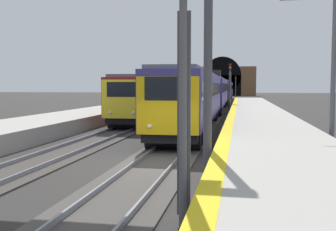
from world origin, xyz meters
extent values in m
plane|color=#302D2B|center=(0.00, 0.00, 0.00)|extent=(320.00, 320.00, 0.00)
cube|color=#ADA89E|center=(0.00, -4.49, 0.46)|extent=(112.00, 4.52, 0.91)
cube|color=yellow|center=(0.00, -2.48, 0.92)|extent=(112.00, 0.50, 0.01)
cube|color=#4C4742|center=(0.00, 0.00, 0.03)|extent=(160.00, 2.72, 0.06)
cube|color=gray|center=(0.00, 0.72, 0.14)|extent=(160.00, 0.07, 0.15)
cube|color=gray|center=(0.00, -0.72, 0.14)|extent=(160.00, 0.07, 0.15)
cube|color=#423D38|center=(0.00, 4.51, 0.03)|extent=(160.00, 2.61, 0.06)
cube|color=gray|center=(0.00, 5.23, 0.14)|extent=(160.00, 0.07, 0.15)
cube|color=gray|center=(0.00, 3.79, 0.14)|extent=(160.00, 0.07, 0.15)
cube|color=navy|center=(11.86, 0.00, 2.29)|extent=(19.71, 2.91, 2.77)
cube|color=black|center=(11.86, 0.00, 2.75)|extent=(18.92, 2.93, 0.81)
cube|color=slate|center=(11.86, 0.00, 3.77)|extent=(19.11, 2.49, 0.20)
cube|color=black|center=(11.86, 0.00, 0.73)|extent=(19.31, 2.58, 0.48)
cylinder|color=black|center=(3.50, -0.06, 0.43)|extent=(0.87, 2.55, 0.85)
cylinder|color=black|center=(5.30, -0.05, 0.43)|extent=(0.87, 2.55, 0.85)
cylinder|color=black|center=(18.42, 0.05, 0.43)|extent=(0.87, 2.55, 0.85)
cylinder|color=black|center=(20.22, 0.06, 0.43)|extent=(0.87, 2.55, 0.85)
cube|color=#E5B20F|center=(1.98, -0.08, 2.13)|extent=(0.14, 2.65, 2.45)
cube|color=black|center=(1.93, -0.08, 2.84)|extent=(0.05, 1.93, 1.00)
sphere|color=#F2EACC|center=(1.92, -0.83, 1.25)|extent=(0.20, 0.20, 0.20)
sphere|color=#F2EACC|center=(1.91, 0.68, 1.25)|extent=(0.20, 0.20, 0.20)
cube|color=navy|center=(32.00, 0.00, 2.29)|extent=(19.71, 2.91, 2.77)
cube|color=black|center=(32.00, 0.00, 2.77)|extent=(18.92, 2.93, 0.91)
cube|color=slate|center=(32.00, 0.00, 3.77)|extent=(19.11, 2.49, 0.20)
cube|color=black|center=(32.00, 0.00, 0.73)|extent=(19.31, 2.58, 0.48)
cylinder|color=black|center=(23.48, -0.06, 0.43)|extent=(0.87, 2.55, 0.85)
cylinder|color=black|center=(25.28, -0.05, 0.43)|extent=(0.87, 2.55, 0.85)
cylinder|color=black|center=(38.72, 0.05, 0.43)|extent=(0.87, 2.55, 0.85)
cylinder|color=black|center=(40.52, 0.06, 0.43)|extent=(0.87, 2.55, 0.85)
cube|color=navy|center=(52.13, 0.00, 2.29)|extent=(19.71, 2.91, 2.77)
cube|color=black|center=(52.13, 0.00, 2.68)|extent=(18.92, 2.93, 0.85)
cube|color=slate|center=(52.13, 0.00, 3.77)|extent=(19.11, 2.49, 0.20)
cube|color=black|center=(52.13, 0.00, 0.73)|extent=(19.31, 2.58, 0.48)
cylinder|color=black|center=(43.27, -0.07, 0.43)|extent=(0.87, 2.55, 0.85)
cylinder|color=black|center=(45.07, -0.05, 0.43)|extent=(0.87, 2.55, 0.85)
cylinder|color=black|center=(59.20, 0.05, 0.43)|extent=(0.87, 2.55, 0.85)
cylinder|color=black|center=(61.00, 0.07, 0.43)|extent=(0.87, 2.55, 0.85)
cube|color=navy|center=(72.27, 0.00, 2.29)|extent=(19.71, 2.91, 2.77)
cube|color=black|center=(72.27, 0.00, 2.72)|extent=(18.92, 2.93, 0.83)
cube|color=slate|center=(72.27, 0.00, 3.77)|extent=(19.11, 2.49, 0.20)
cube|color=black|center=(72.27, 0.00, 0.73)|extent=(19.31, 2.58, 0.48)
cylinder|color=black|center=(63.51, -0.07, 0.43)|extent=(0.87, 2.55, 0.85)
cylinder|color=black|center=(65.31, -0.05, 0.43)|extent=(0.87, 2.55, 0.85)
cylinder|color=black|center=(79.22, 0.05, 0.43)|extent=(0.87, 2.55, 0.85)
cylinder|color=black|center=(81.02, 0.07, 0.43)|extent=(0.87, 2.55, 0.85)
cube|color=black|center=(32.00, 0.00, 4.32)|extent=(1.31, 1.67, 0.90)
cube|color=maroon|center=(19.94, 4.51, 2.21)|extent=(20.28, 3.16, 2.62)
cube|color=black|center=(19.94, 4.51, 2.56)|extent=(19.47, 3.17, 0.94)
cube|color=slate|center=(19.94, 4.51, 3.61)|extent=(19.67, 2.74, 0.20)
cube|color=black|center=(19.94, 4.51, 0.72)|extent=(19.87, 2.83, 0.47)
cylinder|color=black|center=(11.09, 4.32, 0.42)|extent=(0.90, 2.53, 0.85)
cylinder|color=black|center=(12.89, 4.36, 0.42)|extent=(0.90, 2.53, 0.85)
cylinder|color=black|center=(26.99, 4.66, 0.42)|extent=(0.90, 2.53, 0.85)
cylinder|color=black|center=(28.79, 4.70, 0.42)|extent=(0.90, 2.53, 0.85)
cube|color=yellow|center=(9.79, 4.29, 2.12)|extent=(0.18, 2.62, 2.46)
cube|color=black|center=(9.74, 4.29, 2.73)|extent=(0.08, 1.91, 0.94)
sphere|color=#F2EACC|center=(9.74, 3.54, 1.25)|extent=(0.20, 0.20, 0.20)
sphere|color=#F2EACC|center=(9.71, 5.04, 1.25)|extent=(0.20, 0.20, 0.20)
cube|color=maroon|center=(40.63, 4.51, 2.21)|extent=(20.28, 3.16, 2.62)
cube|color=black|center=(40.63, 4.51, 2.56)|extent=(19.47, 3.17, 0.88)
cube|color=slate|center=(40.63, 4.51, 3.61)|extent=(19.67, 2.74, 0.20)
cube|color=black|center=(40.63, 4.51, 0.72)|extent=(19.87, 2.83, 0.47)
cylinder|color=black|center=(31.63, 4.32, 0.42)|extent=(0.90, 2.53, 0.85)
cylinder|color=black|center=(33.43, 4.36, 0.42)|extent=(0.90, 2.53, 0.85)
cylinder|color=black|center=(47.84, 4.66, 0.42)|extent=(0.90, 2.53, 0.85)
cylinder|color=black|center=(49.63, 4.70, 0.42)|extent=(0.90, 2.53, 0.85)
cube|color=black|center=(40.63, 4.51, 4.16)|extent=(1.33, 1.67, 0.90)
cylinder|color=#4C4C54|center=(-6.27, -1.91, 2.36)|extent=(0.16, 0.16, 4.71)
cube|color=#4C4C54|center=(-6.13, -1.91, 2.36)|extent=(0.04, 0.28, 4.24)
cylinder|color=#4C4C54|center=(31.50, -1.91, 2.39)|extent=(0.16, 0.16, 4.79)
cube|color=black|center=(31.50, -1.91, 5.16)|extent=(0.20, 0.38, 0.75)
cube|color=#4C4C54|center=(31.64, -1.91, 2.39)|extent=(0.04, 0.28, 4.31)
sphere|color=red|center=(31.37, -1.91, 5.34)|extent=(0.20, 0.20, 0.20)
sphere|color=yellow|center=(31.37, -1.91, 5.04)|extent=(0.20, 0.20, 0.20)
cylinder|color=#38383D|center=(90.69, -1.91, 2.21)|extent=(0.16, 0.16, 4.42)
cube|color=black|center=(90.69, -1.91, 4.95)|extent=(0.20, 0.38, 1.05)
cube|color=#38383D|center=(90.83, -1.91, 2.21)|extent=(0.04, 0.28, 3.98)
sphere|color=red|center=(90.56, -1.91, 5.27)|extent=(0.20, 0.20, 0.20)
sphere|color=yellow|center=(90.56, -1.91, 4.97)|extent=(0.20, 0.20, 0.20)
sphere|color=green|center=(90.56, -1.91, 4.67)|extent=(0.20, 0.20, 0.20)
cylinder|color=#3F3F47|center=(-1.50, -2.03, 3.59)|extent=(0.28, 0.28, 7.18)
cube|color=brown|center=(106.91, 2.26, 4.38)|extent=(2.17, 20.01, 8.76)
cube|color=black|center=(105.78, 2.26, 3.07)|extent=(0.12, 11.21, 6.13)
cylinder|color=black|center=(105.78, 2.26, 6.13)|extent=(0.12, 11.21, 11.21)
cylinder|color=#595B60|center=(4.55, -7.15, 3.72)|extent=(0.22, 0.22, 7.43)
camera|label=1|loc=(-14.22, -3.05, 2.95)|focal=42.25mm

